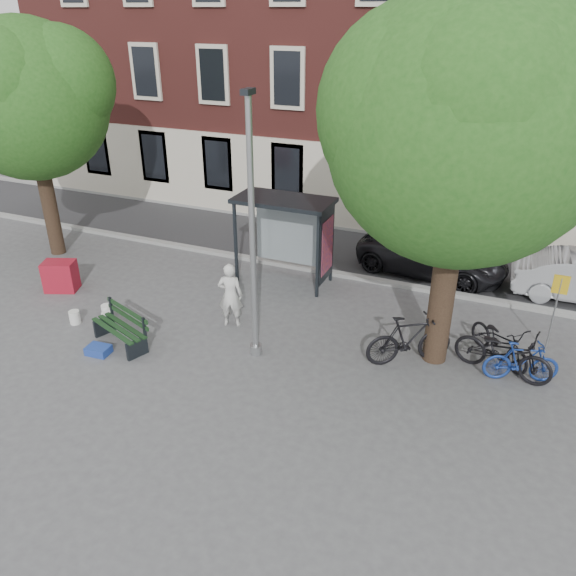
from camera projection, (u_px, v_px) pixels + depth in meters
The scene contains 22 objects.
ground at pixel (256, 354), 13.60m from camera, with size 90.00×90.00×0.00m, color #4C4C4F.
road at pixel (345, 251), 19.35m from camera, with size 40.00×4.00×0.01m, color #28282B.
curb_near at pixel (326, 272), 17.68m from camera, with size 40.00×0.25×0.12m, color gray.
curb_far at pixel (362, 230), 20.97m from camera, with size 40.00×0.25×0.12m, color gray.
building_row at pixel (403, 23), 21.17m from camera, with size 30.00×8.00×14.00m, color brown.
lamppost at pixel (253, 247), 12.35m from camera, with size 0.28×0.35×6.11m.
tree_right at pixel (467, 117), 10.81m from camera, with size 5.76×5.60×8.20m.
tree_left at pixel (25, 93), 16.81m from camera, with size 5.18×4.86×7.40m.
bus_shelter at pixel (298, 222), 16.33m from camera, with size 2.85×1.45×2.62m.
painter at pixel (230, 295), 14.45m from camera, with size 0.64×0.42×1.76m, color silver.
bench at pixel (121, 329), 13.81m from camera, with size 1.85×1.15×0.91m.
bike_a at pixel (503, 352), 12.60m from camera, with size 0.76×2.19×1.15m, color black.
bike_b at pixel (521, 362), 12.40m from camera, with size 0.46×1.65×0.99m, color navy.
bike_c at pixel (500, 341), 13.18m from camera, with size 0.67×1.91×1.00m, color black.
bike_d at pixel (409, 339), 12.99m from camera, with size 0.59×2.08×1.25m, color black.
car_dark at pixel (432, 254), 17.47m from camera, with size 2.11×4.57×1.27m, color black.
red_stand at pixel (60, 276), 16.49m from camera, with size 0.90×0.60×0.90m, color maroon.
blue_crate at pixel (98, 350), 13.55m from camera, with size 0.55×0.40×0.20m, color navy.
bucket_a at pixel (75, 317), 14.83m from camera, with size 0.28×0.28×0.36m, color silver.
bucket_b at pixel (107, 311), 15.13m from camera, with size 0.28×0.28×0.36m, color white.
bucket_c at pixel (107, 319), 14.76m from camera, with size 0.28×0.28×0.36m, color white.
notice_sign at pixel (558, 296), 13.03m from camera, with size 0.35×0.04×2.04m.
Camera 1 is at (5.23, -10.22, 7.49)m, focal length 35.00 mm.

